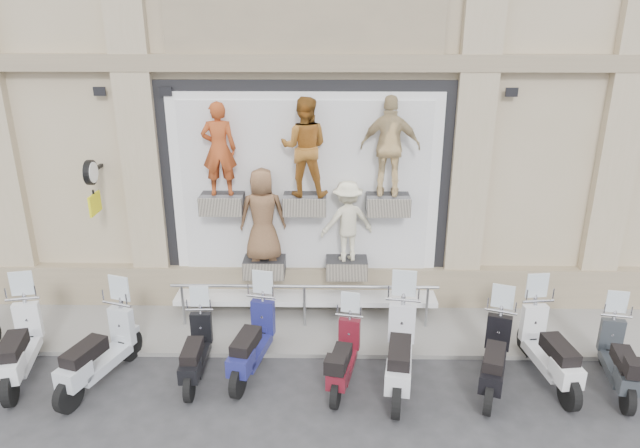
{
  "coord_description": "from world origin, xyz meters",
  "views": [
    {
      "loc": [
        0.45,
        -7.54,
        5.64
      ],
      "look_at": [
        0.29,
        1.9,
        2.18
      ],
      "focal_mm": 32.0,
      "sensor_mm": 36.0,
      "label": 1
    }
  ],
  "objects_px": {
    "scooter_i": "(551,337)",
    "scooter_j": "(621,349)",
    "scooter_b": "(17,334)",
    "scooter_e": "(252,330)",
    "scooter_c": "(97,340)",
    "scooter_g": "(401,339)",
    "guard_rail": "(305,307)",
    "scooter_d": "(195,340)",
    "scooter_f": "(344,347)",
    "scooter_h": "(496,346)",
    "clock_sign_bracket": "(92,180)"
  },
  "relations": [
    {
      "from": "scooter_h",
      "to": "scooter_b",
      "type": "bearing_deg",
      "value": -161.31
    },
    {
      "from": "scooter_c",
      "to": "scooter_g",
      "type": "xyz_separation_m",
      "value": [
        4.81,
        0.03,
        0.05
      ]
    },
    {
      "from": "scooter_h",
      "to": "scooter_j",
      "type": "distance_m",
      "value": 1.97
    },
    {
      "from": "scooter_j",
      "to": "clock_sign_bracket",
      "type": "bearing_deg",
      "value": 176.86
    },
    {
      "from": "scooter_g",
      "to": "scooter_j",
      "type": "xyz_separation_m",
      "value": [
        3.47,
        0.0,
        -0.14
      ]
    },
    {
      "from": "scooter_h",
      "to": "scooter_j",
      "type": "bearing_deg",
      "value": 20.51
    },
    {
      "from": "clock_sign_bracket",
      "to": "scooter_b",
      "type": "xyz_separation_m",
      "value": [
        -0.67,
        -2.08,
        -1.99
      ]
    },
    {
      "from": "scooter_b",
      "to": "scooter_d",
      "type": "height_order",
      "value": "scooter_b"
    },
    {
      "from": "guard_rail",
      "to": "scooter_d",
      "type": "height_order",
      "value": "scooter_d"
    },
    {
      "from": "scooter_g",
      "to": "scooter_i",
      "type": "distance_m",
      "value": 2.43
    },
    {
      "from": "scooter_e",
      "to": "scooter_f",
      "type": "distance_m",
      "value": 1.54
    },
    {
      "from": "clock_sign_bracket",
      "to": "scooter_b",
      "type": "distance_m",
      "value": 2.96
    },
    {
      "from": "scooter_e",
      "to": "scooter_j",
      "type": "height_order",
      "value": "scooter_e"
    },
    {
      "from": "guard_rail",
      "to": "scooter_d",
      "type": "bearing_deg",
      "value": -137.68
    },
    {
      "from": "scooter_d",
      "to": "scooter_i",
      "type": "distance_m",
      "value": 5.73
    },
    {
      "from": "guard_rail",
      "to": "scooter_e",
      "type": "xyz_separation_m",
      "value": [
        -0.81,
        -1.38,
        0.32
      ]
    },
    {
      "from": "scooter_g",
      "to": "scooter_i",
      "type": "height_order",
      "value": "scooter_g"
    },
    {
      "from": "clock_sign_bracket",
      "to": "scooter_h",
      "type": "bearing_deg",
      "value": -17.68
    },
    {
      "from": "scooter_b",
      "to": "scooter_d",
      "type": "xyz_separation_m",
      "value": [
        2.86,
        0.06,
        -0.12
      ]
    },
    {
      "from": "scooter_d",
      "to": "scooter_g",
      "type": "xyz_separation_m",
      "value": [
        3.3,
        -0.18,
        0.17
      ]
    },
    {
      "from": "scooter_e",
      "to": "scooter_i",
      "type": "distance_m",
      "value": 4.83
    },
    {
      "from": "scooter_d",
      "to": "scooter_h",
      "type": "distance_m",
      "value": 4.8
    },
    {
      "from": "scooter_j",
      "to": "scooter_h",
      "type": "bearing_deg",
      "value": -168.62
    },
    {
      "from": "scooter_b",
      "to": "scooter_f",
      "type": "relative_size",
      "value": 1.18
    },
    {
      "from": "clock_sign_bracket",
      "to": "scooter_d",
      "type": "height_order",
      "value": "clock_sign_bracket"
    },
    {
      "from": "guard_rail",
      "to": "scooter_j",
      "type": "xyz_separation_m",
      "value": [
        5.06,
        -1.74,
        0.25
      ]
    },
    {
      "from": "scooter_g",
      "to": "scooter_i",
      "type": "relative_size",
      "value": 1.06
    },
    {
      "from": "guard_rail",
      "to": "scooter_c",
      "type": "relative_size",
      "value": 2.53
    },
    {
      "from": "scooter_g",
      "to": "scooter_e",
      "type": "bearing_deg",
      "value": -179.58
    },
    {
      "from": "clock_sign_bracket",
      "to": "scooter_h",
      "type": "xyz_separation_m",
      "value": [
        6.99,
        -2.23,
        -2.03
      ]
    },
    {
      "from": "scooter_c",
      "to": "scooter_g",
      "type": "height_order",
      "value": "scooter_g"
    },
    {
      "from": "scooter_h",
      "to": "scooter_j",
      "type": "xyz_separation_m",
      "value": [
        1.97,
        0.02,
        -0.05
      ]
    },
    {
      "from": "scooter_c",
      "to": "scooter_e",
      "type": "distance_m",
      "value": 2.44
    },
    {
      "from": "guard_rail",
      "to": "scooter_i",
      "type": "height_order",
      "value": "scooter_i"
    },
    {
      "from": "guard_rail",
      "to": "scooter_i",
      "type": "distance_m",
      "value": 4.32
    },
    {
      "from": "scooter_h",
      "to": "scooter_i",
      "type": "xyz_separation_m",
      "value": [
        0.93,
        0.2,
        0.04
      ]
    },
    {
      "from": "scooter_i",
      "to": "scooter_j",
      "type": "height_order",
      "value": "scooter_i"
    },
    {
      "from": "scooter_i",
      "to": "guard_rail",
      "type": "bearing_deg",
      "value": 151.89
    },
    {
      "from": "scooter_d",
      "to": "scooter_f",
      "type": "distance_m",
      "value": 2.41
    },
    {
      "from": "scooter_e",
      "to": "scooter_g",
      "type": "height_order",
      "value": "scooter_g"
    },
    {
      "from": "scooter_b",
      "to": "scooter_c",
      "type": "distance_m",
      "value": 1.36
    },
    {
      "from": "scooter_e",
      "to": "scooter_c",
      "type": "bearing_deg",
      "value": -158.82
    },
    {
      "from": "scooter_b",
      "to": "scooter_e",
      "type": "bearing_deg",
      "value": -8.96
    },
    {
      "from": "guard_rail",
      "to": "scooter_i",
      "type": "relative_size",
      "value": 2.54
    },
    {
      "from": "scooter_g",
      "to": "scooter_i",
      "type": "xyz_separation_m",
      "value": [
        2.43,
        0.18,
        -0.05
      ]
    },
    {
      "from": "clock_sign_bracket",
      "to": "scooter_i",
      "type": "bearing_deg",
      "value": -14.36
    },
    {
      "from": "scooter_d",
      "to": "scooter_i",
      "type": "xyz_separation_m",
      "value": [
        5.73,
        -0.0,
        0.12
      ]
    },
    {
      "from": "scooter_e",
      "to": "scooter_h",
      "type": "distance_m",
      "value": 3.92
    },
    {
      "from": "clock_sign_bracket",
      "to": "scooter_h",
      "type": "distance_m",
      "value": 7.61
    },
    {
      "from": "scooter_b",
      "to": "scooter_c",
      "type": "relative_size",
      "value": 1.0
    }
  ]
}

